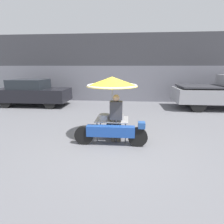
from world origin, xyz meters
The scene contains 5 objects.
ground_plane centered at (0.00, 0.00, 0.00)m, with size 36.00×36.00×0.00m, color slate.
shopfront_building centered at (0.00, 8.14, 2.21)m, with size 28.00×2.06×4.45m.
vendor_motorcycle_cart centered at (-0.12, 0.45, 1.48)m, with size 2.23×1.60×2.04m.
vendor_person centered at (0.02, 0.25, 0.85)m, with size 0.38×0.22×1.53m.
parked_car centered at (-5.41, 5.19, 0.82)m, with size 4.28×1.79×1.61m.
Camera 1 is at (0.35, -4.94, 2.33)m, focal length 28.00 mm.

